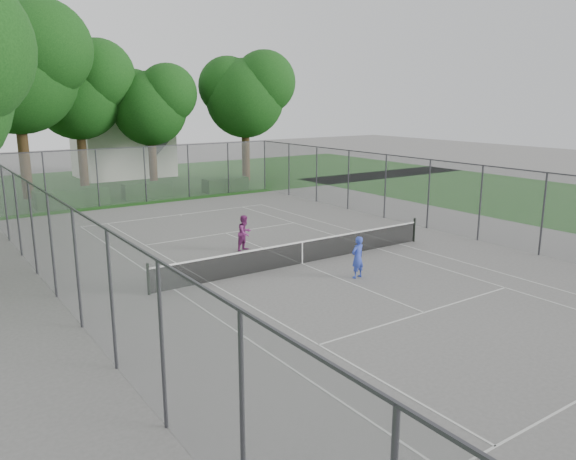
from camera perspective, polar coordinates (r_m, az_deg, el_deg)
ground at (r=22.48m, az=1.45°, el=-3.46°), size 120.00×120.00×0.00m
grass_far at (r=45.67m, az=-18.19°, el=4.41°), size 60.00×20.00×0.00m
court_markings at (r=22.48m, az=1.45°, el=-3.44°), size 11.03×23.83×0.01m
tennis_net at (r=22.34m, az=1.46°, el=-2.20°), size 12.87×0.10×1.10m
perimeter_fence at (r=22.03m, az=1.48°, el=1.06°), size 18.08×34.08×3.52m
tree_far_left at (r=40.42m, az=-25.87°, el=15.02°), size 8.74×7.98×12.56m
tree_far_midleft at (r=43.76m, az=-20.52°, el=13.50°), size 7.39×6.75×10.63m
tree_far_midright at (r=43.79m, az=-13.75°, el=12.50°), size 6.28×5.74×9.03m
tree_far_right at (r=45.46m, az=-4.26°, el=13.84°), size 7.09×6.47×10.19m
hedge_left at (r=37.02m, az=-21.11°, el=3.12°), size 4.31×1.29×1.08m
hedge_mid at (r=38.63m, az=-14.11°, el=3.95°), size 3.25×0.93×1.02m
hedge_right at (r=40.39m, az=-6.37°, el=4.61°), size 3.19×1.17×0.96m
house at (r=49.87m, az=-16.49°, el=9.47°), size 7.35×5.69×9.14m
girl_player at (r=20.71m, az=7.08°, el=-2.76°), size 0.62×0.45×1.57m
woman_player at (r=24.34m, az=-4.41°, el=-0.29°), size 0.93×0.83×1.56m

